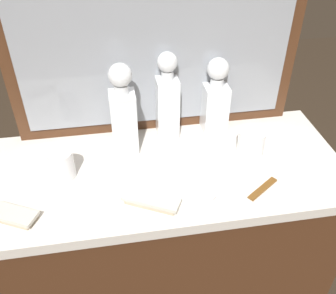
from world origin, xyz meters
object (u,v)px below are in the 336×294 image
object	(u,v)px
crystal_tumbler_rear	(62,165)
porcelain_dish	(204,194)
silver_brush_rear	(13,215)
tortoiseshell_comb	(263,189)
crystal_decanter_center	(124,117)
crystal_tumbler_far_right	(251,143)
crystal_decanter_far_right	(215,103)
crystal_decanter_left	(167,103)
silver_brush_far_right	(151,201)

from	to	relation	value
crystal_tumbler_rear	porcelain_dish	size ratio (longest dim) A/B	1.30
silver_brush_rear	tortoiseshell_comb	distance (m)	0.71
tortoiseshell_comb	silver_brush_rear	bearing A→B (deg)	179.76
porcelain_dish	tortoiseshell_comb	distance (m)	0.18
crystal_decanter_center	tortoiseshell_comb	world-z (taller)	crystal_decanter_center
crystal_tumbler_far_right	tortoiseshell_comb	bearing A→B (deg)	-97.34
crystal_decanter_center	silver_brush_rear	world-z (taller)	crystal_decanter_center
crystal_decanter_far_right	silver_brush_rear	distance (m)	0.73
crystal_tumbler_far_right	porcelain_dish	size ratio (longest dim) A/B	1.25
crystal_decanter_left	silver_brush_far_right	world-z (taller)	crystal_decanter_left
crystal_tumbler_rear	porcelain_dish	xyz separation A→B (m)	(0.40, -0.15, -0.04)
crystal_decanter_left	crystal_tumbler_far_right	bearing A→B (deg)	-30.22
silver_brush_rear	crystal_decanter_center	bearing A→B (deg)	39.28
porcelain_dish	crystal_tumbler_rear	bearing A→B (deg)	159.14
crystal_decanter_far_right	silver_brush_rear	bearing A→B (deg)	-153.21
crystal_decanter_far_right	tortoiseshell_comb	size ratio (longest dim) A/B	2.43
silver_brush_rear	tortoiseshell_comb	size ratio (longest dim) A/B	1.30
crystal_decanter_center	porcelain_dish	xyz separation A→B (m)	(0.20, -0.26, -0.12)
crystal_decanter_center	silver_brush_rear	size ratio (longest dim) A/B	2.09
crystal_tumbler_far_right	crystal_tumbler_rear	distance (m)	0.60
crystal_decanter_left	porcelain_dish	world-z (taller)	crystal_decanter_left
silver_brush_rear	porcelain_dish	distance (m)	0.53
crystal_decanter_left	tortoiseshell_comb	distance (m)	0.42
crystal_decanter_left	silver_brush_rear	bearing A→B (deg)	-145.62
crystal_decanter_far_right	silver_brush_far_right	bearing A→B (deg)	-128.82
crystal_decanter_center	porcelain_dish	bearing A→B (deg)	-52.30
silver_brush_rear	tortoiseshell_comb	world-z (taller)	silver_brush_rear
crystal_decanter_far_right	crystal_tumbler_rear	distance (m)	0.55
crystal_decanter_center	silver_brush_far_right	size ratio (longest dim) A/B	1.81
silver_brush_far_right	porcelain_dish	size ratio (longest dim) A/B	2.40
crystal_decanter_far_right	crystal_decanter_center	world-z (taller)	crystal_decanter_center
crystal_decanter_center	crystal_decanter_left	bearing A→B (deg)	21.61
crystal_tumbler_far_right	porcelain_dish	distance (m)	0.27
crystal_decanter_center	crystal_decanter_left	xyz separation A→B (m)	(0.15, 0.06, 0.00)
porcelain_dish	tortoiseshell_comb	size ratio (longest dim) A/B	0.62
porcelain_dish	crystal_tumbler_far_right	bearing A→B (deg)	41.34
crystal_decanter_left	crystal_tumbler_far_right	size ratio (longest dim) A/B	3.47
crystal_decanter_far_right	crystal_decanter_center	distance (m)	0.32
crystal_tumbler_rear	crystal_decanter_left	bearing A→B (deg)	25.96
crystal_decanter_center	tortoiseshell_comb	bearing A→B (deg)	-35.20
crystal_decanter_far_right	silver_brush_rear	size ratio (longest dim) A/B	1.87
crystal_tumbler_far_right	silver_brush_far_right	bearing A→B (deg)	-152.37
crystal_decanter_left	crystal_decanter_far_right	bearing A→B (deg)	-0.46
crystal_tumbler_far_right	silver_brush_rear	bearing A→B (deg)	-166.29
crystal_decanter_far_right	porcelain_dish	xyz separation A→B (m)	(-0.11, -0.32, -0.10)
crystal_decanter_far_right	tortoiseshell_comb	bearing A→B (deg)	-78.94
crystal_decanter_center	silver_brush_rear	bearing A→B (deg)	-140.72
crystal_decanter_center	porcelain_dish	world-z (taller)	crystal_decanter_center
crystal_decanter_far_right	crystal_tumbler_far_right	xyz separation A→B (m)	(0.09, -0.15, -0.07)
silver_brush_far_right	porcelain_dish	distance (m)	0.15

